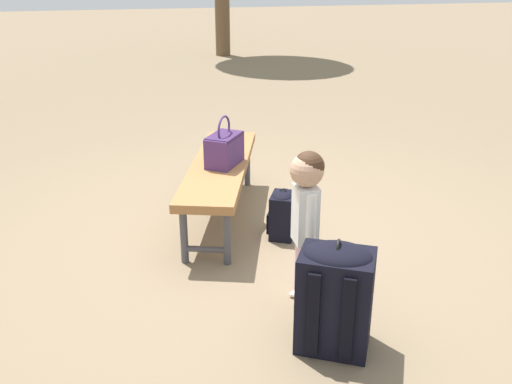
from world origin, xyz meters
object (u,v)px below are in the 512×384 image
at_px(park_bench, 220,170).
at_px(child_standing, 306,205).
at_px(backpack_large, 335,294).
at_px(handbag, 224,148).
at_px(backpack_small, 283,213).

xyz_separation_m(park_bench, child_standing, (1.23, 0.28, 0.22)).
relative_size(park_bench, backpack_large, 2.69).
height_order(park_bench, handbag, handbag).
bearing_deg(backpack_small, handbag, -135.63).
distance_m(park_bench, backpack_small, 0.59).
height_order(backpack_large, backpack_small, backpack_large).
relative_size(park_bench, child_standing, 1.80).
relative_size(park_bench, handbag, 4.47).
bearing_deg(handbag, park_bench, -146.59).
bearing_deg(park_bench, backpack_small, 43.25).
xyz_separation_m(park_bench, backpack_small, (0.40, 0.38, -0.21)).
distance_m(park_bench, backpack_large, 1.69).
xyz_separation_m(child_standing, backpack_small, (-0.83, 0.10, -0.42)).
distance_m(handbag, backpack_large, 1.66).
height_order(handbag, backpack_small, handbag).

